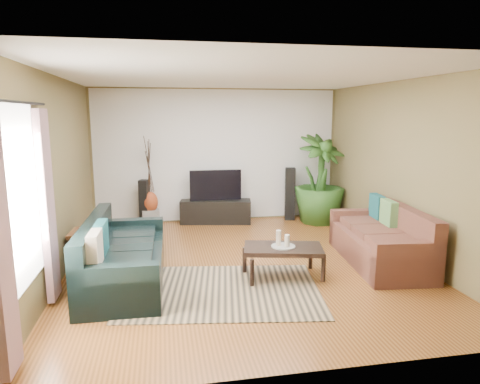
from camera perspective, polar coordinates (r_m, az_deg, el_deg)
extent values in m
plane|color=brown|center=(6.42, 0.33, -9.57)|extent=(5.50, 5.50, 0.00)
plane|color=white|center=(6.06, 0.35, 15.19)|extent=(5.50, 5.50, 0.00)
plane|color=brown|center=(8.80, -3.02, 4.87)|extent=(5.00, 0.00, 5.00)
plane|color=brown|center=(3.48, 8.85, -3.76)|extent=(5.00, 0.00, 5.00)
plane|color=brown|center=(6.15, -23.22, 1.66)|extent=(0.00, 5.50, 5.50)
plane|color=brown|center=(7.00, 20.89, 2.79)|extent=(0.00, 5.50, 5.50)
plane|color=white|center=(8.79, -3.01, 4.87)|extent=(4.90, 0.00, 4.90)
plane|color=white|center=(4.61, -27.31, -0.70)|extent=(0.00, 1.80, 1.80)
cube|color=gray|center=(3.95, -29.40, -6.29)|extent=(0.08, 0.35, 2.20)
cube|color=gray|center=(5.35, -24.30, -1.79)|extent=(0.08, 0.35, 2.20)
cylinder|color=black|center=(4.52, -27.65, 10.58)|extent=(0.03, 1.90, 0.03)
cube|color=black|center=(5.85, -15.09, -7.59)|extent=(1.00, 2.25, 0.85)
cube|color=#562F24|center=(6.70, 18.09, -5.44)|extent=(1.11, 2.10, 0.85)
cube|color=#9C825B|center=(5.52, -2.39, -12.97)|extent=(2.65, 2.05, 0.01)
cube|color=black|center=(5.90, 5.75, -9.26)|extent=(1.15, 0.79, 0.43)
cylinder|color=gray|center=(5.83, 5.79, -7.21)|extent=(0.32, 0.32, 0.01)
cylinder|color=silver|center=(5.81, 5.15, -6.11)|extent=(0.07, 0.07, 0.21)
cylinder|color=white|center=(5.78, 6.30, -6.47)|extent=(0.07, 0.07, 0.16)
cylinder|color=beige|center=(5.88, 6.30, -6.31)|extent=(0.07, 0.07, 0.13)
cube|color=black|center=(8.72, -3.24, -2.60)|extent=(1.47, 0.68, 0.47)
cube|color=black|center=(8.61, -3.28, 0.92)|extent=(1.04, 0.06, 0.61)
cube|color=black|center=(8.62, -12.62, -1.46)|extent=(0.22, 0.23, 0.92)
cube|color=black|center=(8.98, 6.67, -0.26)|extent=(0.24, 0.25, 1.09)
imported|color=#26501A|center=(8.77, 10.56, 1.70)|extent=(1.33, 1.33, 1.79)
cylinder|color=black|center=(8.91, 10.39, -3.18)|extent=(0.33, 0.33, 0.26)
cube|color=gray|center=(8.68, -11.79, -3.36)|extent=(0.35, 0.35, 0.33)
ellipsoid|color=#8D3819|center=(8.61, -11.87, -1.34)|extent=(0.30, 0.30, 0.42)
cube|color=#975131|center=(6.61, -19.36, -7.14)|extent=(0.54, 0.54, 0.54)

